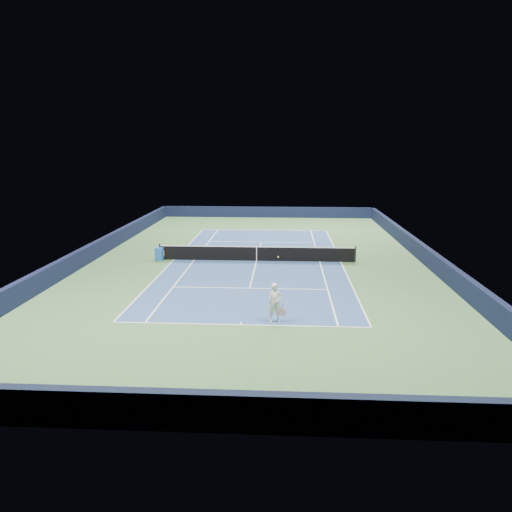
{
  "coord_description": "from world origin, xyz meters",
  "views": [
    {
      "loc": [
        1.82,
        -31.75,
        7.49
      ],
      "look_at": [
        0.14,
        -3.0,
        1.0
      ],
      "focal_mm": 35.0,
      "sensor_mm": 36.0,
      "label": 1
    }
  ],
  "objects": [
    {
      "name": "sideline_singles_left",
      "position": [
        -4.12,
        0.0,
        0.01
      ],
      "size": [
        0.08,
        23.77,
        0.0
      ],
      "primitive_type": "cube",
      "color": "white",
      "rests_on": "ground"
    },
    {
      "name": "service_line_near",
      "position": [
        0.0,
        -6.4,
        0.01
      ],
      "size": [
        8.23,
        0.08,
        0.0
      ],
      "primitive_type": "cube",
      "color": "white",
      "rests_on": "ground"
    },
    {
      "name": "sideline_doubles_left",
      "position": [
        -5.49,
        0.0,
        0.01
      ],
      "size": [
        0.08,
        23.77,
        0.0
      ],
      "primitive_type": "cube",
      "color": "white",
      "rests_on": "ground"
    },
    {
      "name": "sideline_doubles_right",
      "position": [
        5.49,
        0.0,
        0.01
      ],
      "size": [
        0.08,
        23.77,
        0.0
      ],
      "primitive_type": "cube",
      "color": "white",
      "rests_on": "ground"
    },
    {
      "name": "sideline_singles_right",
      "position": [
        4.12,
        0.0,
        0.01
      ],
      "size": [
        0.08,
        23.77,
        0.0
      ],
      "primitive_type": "cube",
      "color": "white",
      "rests_on": "ground"
    },
    {
      "name": "tennis_net",
      "position": [
        0.0,
        0.0,
        0.5
      ],
      "size": [
        12.9,
        0.1,
        1.07
      ],
      "color": "black",
      "rests_on": "ground"
    },
    {
      "name": "wall_right",
      "position": [
        10.82,
        0.0,
        0.55
      ],
      "size": [
        0.35,
        40.0,
        1.1
      ],
      "primitive_type": "cube",
      "color": "black",
      "rests_on": "ground"
    },
    {
      "name": "wall_near",
      "position": [
        0.0,
        -19.82,
        0.55
      ],
      "size": [
        22.0,
        0.35,
        1.1
      ],
      "primitive_type": "cube",
      "color": "black",
      "rests_on": "ground"
    },
    {
      "name": "service_line_far",
      "position": [
        0.0,
        6.4,
        0.01
      ],
      "size": [
        8.23,
        0.08,
        0.0
      ],
      "primitive_type": "cube",
      "color": "white",
      "rests_on": "ground"
    },
    {
      "name": "wall_left",
      "position": [
        -10.82,
        0.0,
        0.55
      ],
      "size": [
        0.35,
        40.0,
        1.1
      ],
      "primitive_type": "cube",
      "color": "black",
      "rests_on": "ground"
    },
    {
      "name": "center_service_line",
      "position": [
        0.0,
        0.0,
        0.01
      ],
      "size": [
        0.08,
        12.8,
        0.0
      ],
      "primitive_type": "cube",
      "color": "white",
      "rests_on": "ground"
    },
    {
      "name": "baseline_far",
      "position": [
        0.0,
        11.88,
        0.01
      ],
      "size": [
        10.97,
        0.08,
        0.0
      ],
      "primitive_type": "cube",
      "color": "white",
      "rests_on": "ground"
    },
    {
      "name": "court_surface",
      "position": [
        0.0,
        0.0,
        0.0
      ],
      "size": [
        10.97,
        23.77,
        0.01
      ],
      "primitive_type": "cube",
      "color": "navy",
      "rests_on": "ground"
    },
    {
      "name": "wall_far",
      "position": [
        0.0,
        19.82,
        0.55
      ],
      "size": [
        22.0,
        0.35,
        1.1
      ],
      "primitive_type": "cube",
      "color": "black",
      "rests_on": "ground"
    },
    {
      "name": "sponsor_cube",
      "position": [
        -6.4,
        -0.11,
        0.42
      ],
      "size": [
        0.61,
        0.52,
        0.83
      ],
      "color": "blue",
      "rests_on": "ground"
    },
    {
      "name": "tennis_player",
      "position": [
        1.45,
        -11.44,
        0.86
      ],
      "size": [
        0.82,
        1.3,
        2.67
      ],
      "color": "white",
      "rests_on": "ground"
    },
    {
      "name": "ground",
      "position": [
        0.0,
        0.0,
        0.0
      ],
      "size": [
        40.0,
        40.0,
        0.0
      ],
      "primitive_type": "plane",
      "color": "#375D33",
      "rests_on": "ground"
    },
    {
      "name": "center_mark_far",
      "position": [
        0.0,
        11.73,
        0.01
      ],
      "size": [
        0.08,
        0.3,
        0.0
      ],
      "primitive_type": "cube",
      "color": "white",
      "rests_on": "ground"
    },
    {
      "name": "center_mark_near",
      "position": [
        0.0,
        -11.73,
        0.01
      ],
      "size": [
        0.08,
        0.3,
        0.0
      ],
      "primitive_type": "cube",
      "color": "white",
      "rests_on": "ground"
    },
    {
      "name": "baseline_near",
      "position": [
        0.0,
        -11.88,
        0.01
      ],
      "size": [
        10.97,
        0.08,
        0.0
      ],
      "primitive_type": "cube",
      "color": "white",
      "rests_on": "ground"
    }
  ]
}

